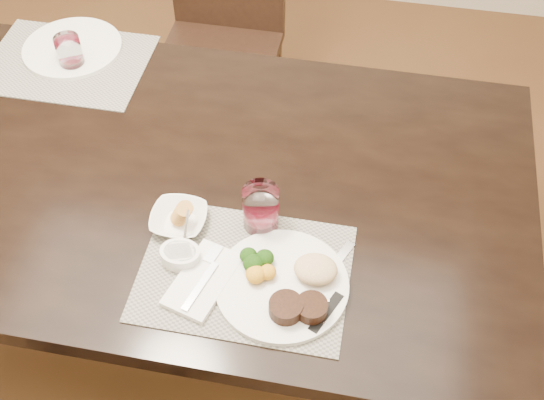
% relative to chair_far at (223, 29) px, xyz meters
% --- Properties ---
extents(ground_plane, '(4.50, 4.50, 0.00)m').
position_rel_chair_far_xyz_m(ground_plane, '(0.00, -0.93, -0.50)').
color(ground_plane, '#472916').
rests_on(ground_plane, ground).
extents(dining_table, '(2.00, 1.00, 0.75)m').
position_rel_chair_far_xyz_m(dining_table, '(0.00, -0.93, 0.16)').
color(dining_table, black).
rests_on(dining_table, ground).
extents(chair_far, '(0.42, 0.42, 0.90)m').
position_rel_chair_far_xyz_m(chair_far, '(0.00, 0.00, 0.00)').
color(chair_far, black).
rests_on(chair_far, ground).
extents(placemat_near, '(0.46, 0.34, 0.00)m').
position_rel_chair_far_xyz_m(placemat_near, '(0.35, -1.19, 0.25)').
color(placemat_near, gray).
rests_on(placemat_near, dining_table).
extents(placemat_far, '(0.46, 0.34, 0.00)m').
position_rel_chair_far_xyz_m(placemat_far, '(-0.31, -0.58, 0.25)').
color(placemat_far, gray).
rests_on(placemat_far, dining_table).
extents(dinner_plate, '(0.29, 0.29, 0.05)m').
position_rel_chair_far_xyz_m(dinner_plate, '(0.45, -1.22, 0.27)').
color(dinner_plate, silver).
rests_on(dinner_plate, placemat_near).
extents(napkin_fork, '(0.15, 0.21, 0.02)m').
position_rel_chair_far_xyz_m(napkin_fork, '(0.27, -1.23, 0.26)').
color(napkin_fork, silver).
rests_on(napkin_fork, placemat_near).
extents(steak_knife, '(0.08, 0.26, 0.01)m').
position_rel_chair_far_xyz_m(steak_knife, '(0.54, -1.24, 0.26)').
color(steak_knife, silver).
rests_on(steak_knife, placemat_near).
extents(cracker_bowl, '(0.13, 0.13, 0.06)m').
position_rel_chair_far_xyz_m(cracker_bowl, '(0.17, -1.09, 0.27)').
color(cracker_bowl, silver).
rests_on(cracker_bowl, placemat_near).
extents(sauce_ramekin, '(0.09, 0.14, 0.07)m').
position_rel_chair_far_xyz_m(sauce_ramekin, '(0.20, -1.19, 0.27)').
color(sauce_ramekin, silver).
rests_on(sauce_ramekin, placemat_near).
extents(wine_glass_near, '(0.08, 0.08, 0.11)m').
position_rel_chair_far_xyz_m(wine_glass_near, '(0.36, -1.05, 0.30)').
color(wine_glass_near, white).
rests_on(wine_glass_near, placemat_near).
extents(far_plate, '(0.29, 0.29, 0.01)m').
position_rel_chair_far_xyz_m(far_plate, '(-0.31, -0.52, 0.26)').
color(far_plate, silver).
rests_on(far_plate, placemat_far).
extents(wine_glass_far, '(0.07, 0.07, 0.10)m').
position_rel_chair_far_xyz_m(wine_glass_far, '(-0.29, -0.59, 0.29)').
color(wine_glass_far, white).
rests_on(wine_glass_far, placemat_far).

